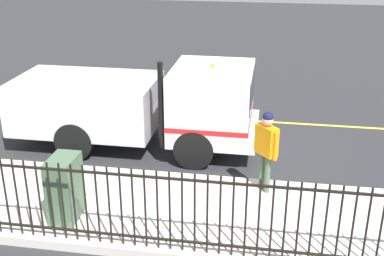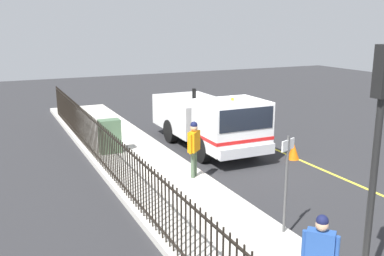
# 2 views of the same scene
# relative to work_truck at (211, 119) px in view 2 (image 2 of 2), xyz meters

# --- Properties ---
(ground_plane) EXTENTS (55.40, 55.40, 0.00)m
(ground_plane) POSITION_rel_work_truck_xyz_m (0.16, 1.98, -1.24)
(ground_plane) COLOR #2B2B2D
(ground_plane) RESTS_ON ground
(sidewalk_slab) EXTENTS (2.99, 25.18, 0.18)m
(sidewalk_slab) POSITION_rel_work_truck_xyz_m (3.17, 1.98, -1.15)
(sidewalk_slab) COLOR beige
(sidewalk_slab) RESTS_ON ground
(lane_marking) EXTENTS (0.12, 22.67, 0.01)m
(lane_marking) POSITION_rel_work_truck_xyz_m (-2.31, 1.98, -1.24)
(lane_marking) COLOR yellow
(lane_marking) RESTS_ON ground
(work_truck) EXTENTS (2.32, 6.24, 2.55)m
(work_truck) POSITION_rel_work_truck_xyz_m (0.00, 0.00, 0.00)
(work_truck) COLOR white
(work_truck) RESTS_ON ground
(worker_standing) EXTENTS (0.52, 0.50, 1.77)m
(worker_standing) POSITION_rel_work_truck_xyz_m (2.15, 2.98, 0.02)
(worker_standing) COLOR orange
(worker_standing) RESTS_ON sidewalk_slab
(pedestrian_distant) EXTENTS (0.46, 0.48, 1.64)m
(pedestrian_distant) POSITION_rel_work_truck_xyz_m (2.98, 9.65, -0.06)
(pedestrian_distant) COLOR #264C99
(pedestrian_distant) RESTS_ON sidewalk_slab
(iron_fence) EXTENTS (0.04, 21.44, 1.49)m
(iron_fence) POSITION_rel_work_truck_xyz_m (4.51, 1.98, -0.31)
(iron_fence) COLOR black
(iron_fence) RESTS_ON sidewalk_slab
(traffic_light_near) EXTENTS (0.31, 0.22, 4.37)m
(traffic_light_near) POSITION_rel_work_truck_xyz_m (2.00, 9.71, 2.02)
(traffic_light_near) COLOR black
(traffic_light_near) RESTS_ON sidewalk_slab
(utility_cabinet) EXTENTS (0.76, 0.48, 1.25)m
(utility_cabinet) POSITION_rel_work_truck_xyz_m (3.83, -0.71, -0.44)
(utility_cabinet) COLOR #4C6B4C
(utility_cabinet) RESTS_ON sidewalk_slab
(traffic_cone) EXTENTS (0.44, 0.44, 0.63)m
(traffic_cone) POSITION_rel_work_truck_xyz_m (-2.16, 2.37, -0.92)
(traffic_cone) COLOR orange
(traffic_cone) RESTS_ON ground
(street_sign) EXTENTS (0.47, 0.22, 2.28)m
(street_sign) POSITION_rel_work_truck_xyz_m (1.87, 7.21, 0.36)
(street_sign) COLOR #4C4C4C
(street_sign) RESTS_ON sidewalk_slab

